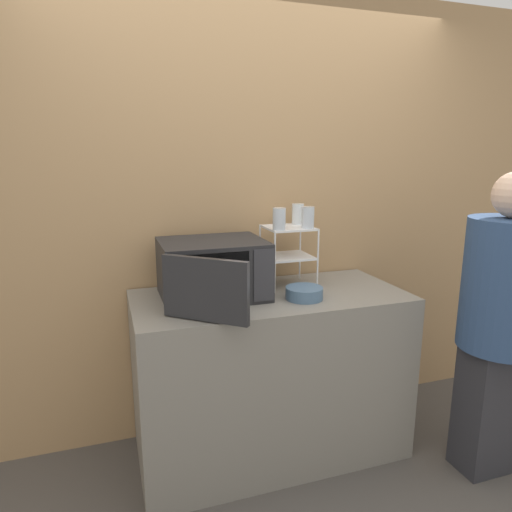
# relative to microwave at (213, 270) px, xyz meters

# --- Properties ---
(ground_plane) EXTENTS (12.00, 12.00, 0.00)m
(ground_plane) POSITION_rel_microwave_xyz_m (0.31, -0.39, -1.09)
(ground_plane) COLOR #4C4742
(wall_back) EXTENTS (8.00, 0.06, 2.60)m
(wall_back) POSITION_rel_microwave_xyz_m (0.31, 0.33, 0.21)
(wall_back) COLOR tan
(wall_back) RESTS_ON ground_plane
(counter) EXTENTS (1.47, 0.68, 0.94)m
(counter) POSITION_rel_microwave_xyz_m (0.31, -0.05, -0.62)
(counter) COLOR gray
(counter) RESTS_ON ground_plane
(microwave) EXTENTS (0.56, 0.72, 0.30)m
(microwave) POSITION_rel_microwave_xyz_m (0.00, 0.00, 0.00)
(microwave) COLOR #262628
(microwave) RESTS_ON counter
(dish_rack) EXTENTS (0.27, 0.25, 0.34)m
(dish_rack) POSITION_rel_microwave_xyz_m (0.46, 0.08, 0.10)
(dish_rack) COLOR white
(dish_rack) RESTS_ON counter
(glass_front_left) EXTENTS (0.07, 0.07, 0.12)m
(glass_front_left) POSITION_rel_microwave_xyz_m (0.37, 0.00, 0.25)
(glass_front_left) COLOR silver
(glass_front_left) RESTS_ON dish_rack
(glass_back_right) EXTENTS (0.07, 0.07, 0.12)m
(glass_back_right) POSITION_rel_microwave_xyz_m (0.55, 0.16, 0.25)
(glass_back_right) COLOR silver
(glass_back_right) RESTS_ON dish_rack
(glass_front_right) EXTENTS (0.07, 0.07, 0.12)m
(glass_front_right) POSITION_rel_microwave_xyz_m (0.54, 0.00, 0.25)
(glass_front_right) COLOR silver
(glass_front_right) RESTS_ON dish_rack
(bowl) EXTENTS (0.20, 0.20, 0.06)m
(bowl) POSITION_rel_microwave_xyz_m (0.45, -0.18, -0.12)
(bowl) COLOR slate
(bowl) RESTS_ON counter
(person) EXTENTS (0.41, 0.41, 1.60)m
(person) POSITION_rel_microwave_xyz_m (1.37, -0.57, -0.21)
(person) COLOR #2D2D33
(person) RESTS_ON ground_plane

